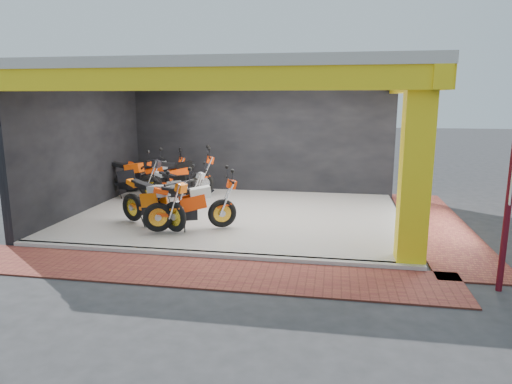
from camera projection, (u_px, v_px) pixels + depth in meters
ground at (219, 241)px, 9.65m from camera, size 80.00×80.00×0.00m
showroom_floor at (239, 215)px, 11.57m from camera, size 8.00×6.00×0.10m
showroom_ceiling at (238, 71)px, 10.86m from camera, size 8.40×6.40×0.20m
back_wall at (259, 138)px, 14.22m from camera, size 8.20×0.20×3.50m
left_wall at (85, 146)px, 11.92m from camera, size 0.20×6.20×3.50m
corner_column at (415, 169)px, 7.94m from camera, size 0.50×0.50×3.50m
header_beam_front at (202, 79)px, 8.02m from camera, size 8.40×0.30×0.40m
header_beam_right at (412, 83)px, 10.24m from camera, size 0.30×6.40×0.40m
floor_kerb at (206, 255)px, 8.66m from camera, size 8.00×0.20×0.10m
paver_front at (193, 272)px, 7.91m from camera, size 9.00×1.40×0.03m
paver_right at (437, 226)px, 10.77m from camera, size 1.40×7.00×0.03m
signpost at (508, 211)px, 6.91m from camera, size 0.10×0.32×2.35m
moto_hero at (222, 200)px, 10.11m from camera, size 2.31×1.62×1.32m
moto_row_a at (174, 202)px, 9.77m from camera, size 2.36×1.76×1.36m
moto_row_b at (195, 186)px, 12.12m from camera, size 2.02×1.23×1.16m
moto_row_c at (150, 176)px, 12.92m from camera, size 2.44×1.26×1.42m
moto_row_d at (202, 172)px, 13.51m from camera, size 2.49×1.63×1.43m
moto_row_e at (175, 171)px, 14.28m from camera, size 2.22×1.43×1.27m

